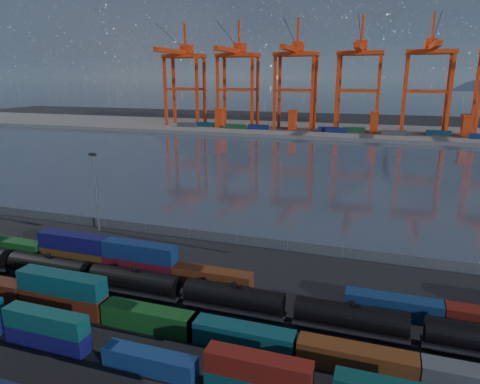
% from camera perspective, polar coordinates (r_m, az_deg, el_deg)
% --- Properties ---
extents(ground, '(700.00, 700.00, 0.00)m').
position_cam_1_polar(ground, '(60.37, -9.48, -16.40)').
color(ground, black).
rests_on(ground, ground).
extents(harbor_water, '(700.00, 700.00, 0.00)m').
position_cam_1_polar(harbor_water, '(155.36, 8.84, 3.25)').
color(harbor_water, '#323B49').
rests_on(harbor_water, ground).
extents(far_quay, '(700.00, 70.00, 2.00)m').
position_cam_1_polar(far_quay, '(258.10, 12.93, 7.93)').
color(far_quay, '#514F4C').
rests_on(far_quay, ground).
extents(distant_mountains, '(2470.00, 1100.00, 520.00)m').
position_cam_1_polar(distant_mountains, '(1656.33, 21.13, 20.66)').
color(distant_mountains, '#1E2630').
rests_on(distant_mountains, ground).
extents(container_row_south, '(125.90, 2.21, 4.71)m').
position_cam_1_polar(container_row_south, '(56.95, -22.76, -17.13)').
color(container_row_south, '#383A3D').
rests_on(container_row_south, ground).
extents(container_row_mid, '(141.35, 2.64, 5.62)m').
position_cam_1_polar(container_row_mid, '(54.29, -2.19, -18.07)').
color(container_row_mid, '#494C4E').
rests_on(container_row_mid, ground).
extents(container_row_north, '(128.62, 2.58, 5.51)m').
position_cam_1_polar(container_row_north, '(70.47, -10.44, -9.58)').
color(container_row_north, navy).
rests_on(container_row_north, ground).
extents(tanker_string, '(91.86, 3.08, 4.41)m').
position_cam_1_polar(tanker_string, '(62.66, -7.73, -12.75)').
color(tanker_string, black).
rests_on(tanker_string, ground).
extents(waterfront_fence, '(160.12, 0.12, 2.20)m').
position_cam_1_polar(waterfront_fence, '(83.01, -0.44, -6.35)').
color(waterfront_fence, '#595B5E').
rests_on(waterfront_fence, ground).
extents(yard_light_mast, '(1.60, 0.40, 16.60)m').
position_cam_1_polar(yard_light_mast, '(92.62, -18.71, 0.50)').
color(yard_light_mast, slate).
rests_on(yard_light_mast, ground).
extents(gantry_cranes, '(199.40, 46.85, 63.45)m').
position_cam_1_polar(gantry_cranes, '(250.65, 11.51, 16.50)').
color(gantry_cranes, '#EC3C10').
rests_on(gantry_cranes, ground).
extents(quay_containers, '(172.58, 10.99, 2.60)m').
position_cam_1_polar(quay_containers, '(244.85, 10.02, 8.26)').
color(quay_containers, navy).
rests_on(quay_containers, far_quay).
extents(straddle_carriers, '(140.00, 7.00, 11.10)m').
position_cam_1_polar(straddle_carriers, '(247.75, 12.20, 9.28)').
color(straddle_carriers, '#EC3C10').
rests_on(straddle_carriers, far_quay).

